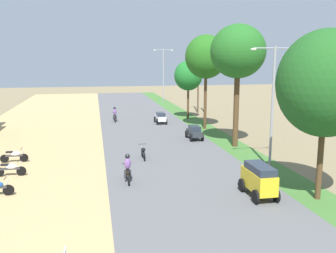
% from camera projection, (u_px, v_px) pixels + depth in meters
% --- Properties ---
extents(parked_motorbike_fifth, '(1.80, 0.54, 0.94)m').
position_uv_depth(parked_motorbike_fifth, '(11.00, 168.00, 21.96)').
color(parked_motorbike_fifth, black).
rests_on(parked_motorbike_fifth, dirt_shoulder).
extents(parked_motorbike_sixth, '(1.80, 0.54, 0.94)m').
position_uv_depth(parked_motorbike_sixth, '(14.00, 155.00, 24.94)').
color(parked_motorbike_sixth, black).
rests_on(parked_motorbike_sixth, dirt_shoulder).
extents(median_tree_nearest, '(4.60, 4.60, 8.25)m').
position_uv_depth(median_tree_nearest, '(326.00, 84.00, 17.51)').
color(median_tree_nearest, '#4C351E').
rests_on(median_tree_nearest, median_strip).
extents(median_tree_second, '(4.23, 4.23, 9.47)m').
position_uv_depth(median_tree_second, '(238.00, 52.00, 28.39)').
color(median_tree_second, '#4C351E').
rests_on(median_tree_second, median_strip).
extents(median_tree_third, '(4.04, 4.04, 9.16)m').
position_uv_depth(median_tree_third, '(206.00, 57.00, 35.88)').
color(median_tree_third, '#4C351E').
rests_on(median_tree_third, median_strip).
extents(median_tree_fourth, '(3.24, 3.24, 6.69)m').
position_uv_depth(median_tree_fourth, '(188.00, 76.00, 42.74)').
color(median_tree_fourth, '#4C351E').
rests_on(median_tree_fourth, median_strip).
extents(streetlamp_near, '(3.16, 0.20, 7.63)m').
position_uv_depth(streetlamp_near, '(273.00, 99.00, 23.05)').
color(streetlamp_near, gray).
rests_on(streetlamp_near, median_strip).
extents(streetlamp_mid, '(3.16, 0.20, 8.43)m').
position_uv_depth(streetlamp_mid, '(163.00, 72.00, 59.27)').
color(streetlamp_mid, gray).
rests_on(streetlamp_mid, median_strip).
extents(utility_pole_near, '(1.80, 0.20, 8.72)m').
position_uv_depth(utility_pole_near, '(206.00, 78.00, 46.43)').
color(utility_pole_near, brown).
rests_on(utility_pole_near, ground).
extents(utility_pole_far, '(1.80, 0.20, 9.37)m').
position_uv_depth(utility_pole_far, '(198.00, 75.00, 47.68)').
color(utility_pole_far, brown).
rests_on(utility_pole_far, ground).
extents(car_van_yellow, '(1.19, 2.41, 1.67)m').
position_uv_depth(car_van_yellow, '(259.00, 179.00, 18.55)').
color(car_van_yellow, gold).
rests_on(car_van_yellow, road_strip).
extents(car_sedan_charcoal, '(1.10, 2.26, 1.19)m').
position_uv_depth(car_sedan_charcoal, '(194.00, 132.00, 31.99)').
color(car_sedan_charcoal, '#282D33').
rests_on(car_sedan_charcoal, road_strip).
extents(car_sedan_white, '(1.10, 2.26, 1.19)m').
position_uv_depth(car_sedan_white, '(160.00, 117.00, 39.99)').
color(car_sedan_white, silver).
rests_on(car_sedan_white, road_strip).
extents(motorbike_foreground_rider, '(0.54, 1.80, 1.66)m').
position_uv_depth(motorbike_foreground_rider, '(128.00, 169.00, 20.78)').
color(motorbike_foreground_rider, black).
rests_on(motorbike_foreground_rider, road_strip).
extents(motorbike_ahead_second, '(0.54, 1.80, 0.94)m').
position_uv_depth(motorbike_ahead_second, '(143.00, 152.00, 25.83)').
color(motorbike_ahead_second, black).
rests_on(motorbike_ahead_second, road_strip).
extents(motorbike_ahead_third, '(0.54, 1.80, 1.66)m').
position_uv_depth(motorbike_ahead_third, '(115.00, 115.00, 41.07)').
color(motorbike_ahead_third, black).
rests_on(motorbike_ahead_third, road_strip).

